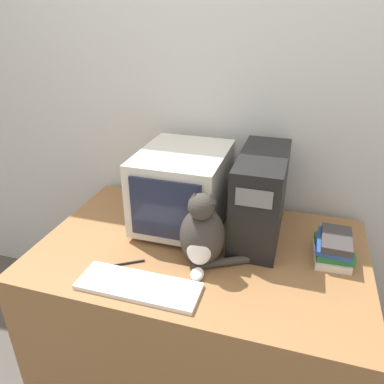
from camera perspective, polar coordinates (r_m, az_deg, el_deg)
wall_back at (r=1.89m, az=5.75°, el=13.29°), size 7.00×0.05×2.50m
desk at (r=1.88m, az=1.16°, el=-17.68°), size 1.40×0.89×0.74m
crt_monitor at (r=1.73m, az=-1.39°, el=0.65°), size 0.38×0.47×0.37m
computer_tower at (r=1.66m, az=10.36°, el=-0.62°), size 0.20×0.48×0.39m
keyboard at (r=1.44m, az=-8.15°, el=-13.98°), size 0.46×0.16×0.02m
cat at (r=1.48m, az=1.59°, el=-6.53°), size 0.29×0.26×0.33m
book_stack at (r=1.66m, az=20.78°, el=-7.89°), size 0.16×0.21×0.11m
pen at (r=1.57m, az=-9.79°, el=-10.63°), size 0.12×0.08×0.01m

